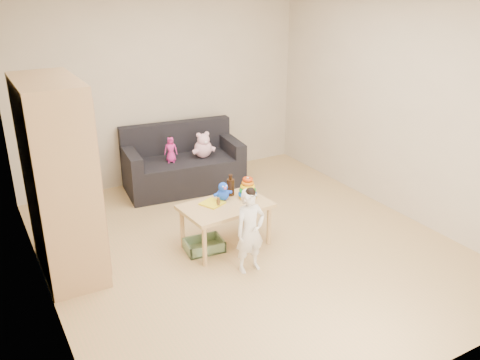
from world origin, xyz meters
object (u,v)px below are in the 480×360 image
toddler (250,232)px  wardrobe (59,181)px  sofa (184,173)px  play_table (226,225)px

toddler → wardrobe: bearing=149.3°
wardrobe → toddler: (1.51, -0.88, -0.52)m
sofa → toddler: toddler is taller
sofa → wardrobe: bearing=-137.3°
wardrobe → toddler: bearing=-30.2°
play_table → wardrobe: bearing=167.5°
play_table → toddler: (-0.02, -0.54, 0.17)m
wardrobe → play_table: 1.72m
sofa → toddler: size_ratio=1.84×
play_table → sofa: bearing=81.8°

